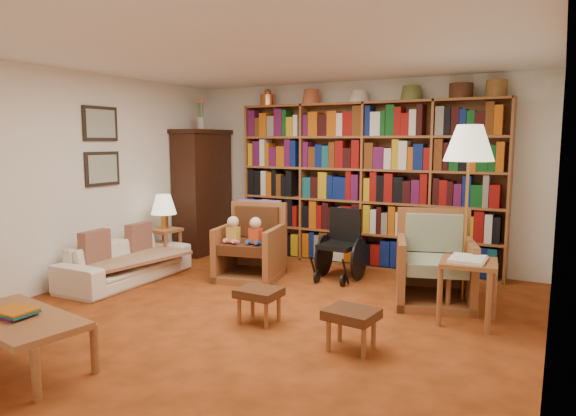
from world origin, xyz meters
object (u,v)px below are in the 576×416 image
Objects in this scene: side_table_lamp at (165,239)px; footstool_a at (259,295)px; floor_lamp at (469,151)px; side_table_papers at (468,271)px; coffee_table at (17,323)px; footstool_b at (351,317)px; armchair_leather at (254,247)px; armchair_sage at (437,267)px; sofa at (126,261)px; wheelchair at (341,247)px.

side_table_lamp is 1.33× the size of footstool_a.
floor_lamp is 2.96× the size of side_table_papers.
side_table_papers is at bearing -76.10° from floor_lamp.
floor_lamp is 1.54× the size of coffee_table.
footstool_b is at bearing -10.60° from footstool_a.
armchair_leather is at bearing 87.86° from coffee_table.
side_table_lamp is 0.28× the size of floor_lamp.
coffee_table is (-0.12, -3.09, -0.01)m from armchair_leather.
side_table_lamp reaches higher than footstool_b.
floor_lamp is at bearing 49.41° from coffee_table.
side_table_lamp is 0.52× the size of armchair_sage.
floor_lamp reaches higher than footstool_b.
footstool_a is (-1.71, -0.91, -0.22)m from side_table_papers.
footstool_b is (-0.33, -1.64, -0.09)m from armchair_sage.
sofa is at bearing -173.62° from side_table_papers.
armchair_leather is 1.67m from footstool_a.
wheelchair is at bearing 24.23° from armchair_leather.
armchair_sage is 1.30m from wheelchair.
side_table_papers is (2.63, -0.48, 0.11)m from armchair_leather.
side_table_lamp is 3.56m from footstool_b.
armchair_leather reaches higher than coffee_table.
floor_lamp is (3.86, 0.09, 1.22)m from side_table_lamp.
floor_lamp is 4.22m from coffee_table.
footstool_b reaches higher than footstool_a.
armchair_sage reaches higher than sofa.
coffee_table is (-2.74, -2.61, -0.12)m from side_table_papers.
armchair_sage is 1.96m from footstool_a.
wheelchair is at bearing 87.79° from footstool_a.
sofa reaches higher than coffee_table.
sofa is at bearing -148.66° from wheelchair.
side_table_papers is (3.97, -0.36, 0.12)m from side_table_lamp.
side_table_papers is (3.87, 0.43, 0.25)m from sofa.
armchair_leather reaches higher than sofa.
armchair_leather is 2.15× the size of footstool_b.
floor_lamp is 2.49m from footstool_a.
footstool_b is (-0.72, -1.09, -0.22)m from side_table_papers.
footstool_b is at bearing -101.27° from armchair_sage.
wheelchair reaches higher than coffee_table.
side_table_papers is 3.79m from coffee_table.
sofa is at bearing -164.30° from armchair_sage.
sofa is 1.68× the size of armchair_sage.
floor_lamp is 4.72× the size of footstool_a.
armchair_sage is at bearing 126.26° from side_table_papers.
side_table_papers is (0.11, -0.46, -1.10)m from floor_lamp.
side_table_lamp is at bearing 5.65° from sofa.
sofa is 3.61m from armchair_sage.
wheelchair is at bearing 162.88° from armchair_sage.
side_table_papers is at bearing -10.41° from armchair_leather.
armchair_leather is (1.35, 0.12, 0.00)m from side_table_lamp.
wheelchair is 1.84m from footstool_a.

